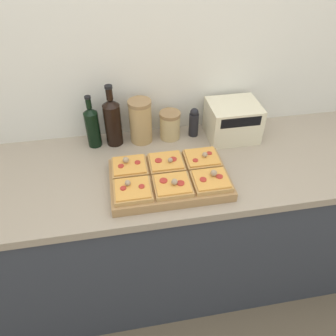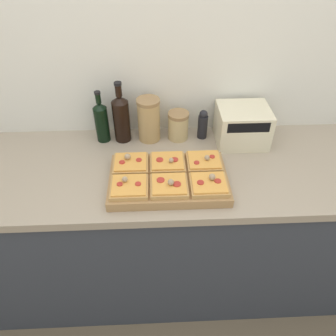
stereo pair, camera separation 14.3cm
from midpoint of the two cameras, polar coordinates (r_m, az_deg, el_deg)
The scene contains 16 objects.
ground_plane at distance 2.08m, azimuth 3.46°, elevation -25.36°, with size 12.00×12.00×0.00m, color brown.
wall_back at distance 1.67m, azimuth 3.00°, elevation 17.44°, with size 6.00×0.06×2.50m.
kitchen_counter at distance 1.86m, azimuth 3.10°, elevation -10.47°, with size 2.63×0.67×0.90m.
cutting_board at distance 1.44m, azimuth 2.91°, elevation -2.16°, with size 0.51×0.32×0.04m, color #A37A4C.
pizza_slice_back_left at distance 1.47m, azimuth -3.77°, elevation 0.71°, with size 0.16×0.14×0.06m.
pizza_slice_back_center at distance 1.47m, azimuth 2.71°, elevation 0.86°, with size 0.16×0.14×0.05m.
pizza_slice_back_right at distance 1.49m, azimuth 9.05°, elevation 1.03°, with size 0.16×0.14×0.05m.
pizza_slice_front_left at distance 1.35m, azimuth -3.80°, elevation -3.41°, with size 0.16×0.14×0.05m.
pizza_slice_front_center at distance 1.36m, azimuth 3.23°, elevation -3.20°, with size 0.16×0.14×0.05m.
pizza_slice_front_right at distance 1.38m, azimuth 10.10°, elevation -2.92°, with size 0.16×0.14×0.06m.
olive_oil_bottle at distance 1.67m, azimuth -9.11°, elevation 8.00°, with size 0.07×0.07×0.27m.
wine_bottle at distance 1.65m, azimuth -5.68°, elevation 8.68°, with size 0.08×0.08×0.32m.
grain_jar_tall at distance 1.66m, azimuth -0.87°, elevation 8.34°, with size 0.12×0.12×0.23m.
grain_jar_short at distance 1.69m, azimuth 4.25°, elevation 7.31°, with size 0.11×0.11×0.15m.
pepper_mill at distance 1.71m, azimuth 8.49°, elevation 7.44°, with size 0.05×0.05×0.16m.
toaster_oven at distance 1.71m, azimuth 15.18°, elevation 7.09°, with size 0.28×0.22×0.19m.
Camera 2 is at (-0.08, -0.86, 1.89)m, focal length 35.00 mm.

